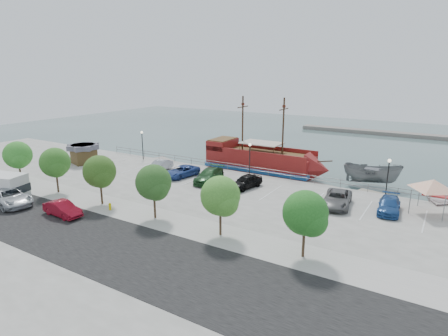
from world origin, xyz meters
The scene contains 32 objects.
ground centered at (0.00, 0.00, -1.00)m, with size 160.00×160.00×0.00m, color #354D4A.
land_slab centered at (0.00, -21.00, -0.60)m, with size 100.00×58.00×1.20m, color gray.
street centered at (0.00, -16.00, 0.01)m, with size 100.00×8.00×0.04m, color black.
sidewalk centered at (0.00, -10.00, 0.01)m, with size 100.00×4.00×0.05m, color #A19E98.
seawall_railing centered at (0.00, 7.80, 0.53)m, with size 50.00×0.06×1.00m.
far_shore centered at (10.00, 55.00, -0.60)m, with size 40.00×3.00×0.80m, color slate.
pirate_ship centered at (0.16, 11.68, 0.85)m, with size 17.57×4.94×11.06m.
patrol_boat centered at (13.32, 13.68, 0.33)m, with size 2.59×6.88×2.66m, color slate.
speedboat centered at (21.26, 10.18, -0.26)m, with size 5.09×7.13×1.48m, color silver.
dock_west centered at (-15.49, 9.20, -0.79)m, with size 7.31×2.09×0.42m, color gray.
dock_mid centered at (9.37, 9.20, -0.81)m, with size 6.64×1.90×0.38m, color gray.
dock_east centered at (15.94, 9.20, -0.80)m, with size 7.00×2.00×0.40m, color gray.
shed centered at (-23.59, 0.33, 1.46)m, with size 4.18×4.18×2.73m.
canopy_tent centered at (20.21, 4.34, 3.30)m, with size 5.34×5.34×3.79m.
street_van centered at (-15.68, -15.01, 0.83)m, with size 2.75×5.96×1.66m, color #B3B9BE.
street_sedan centered at (-8.59, -14.06, 0.69)m, with size 1.47×4.21×1.39m, color maroon.
fire_hydrant centered at (-5.98, -10.80, 0.40)m, with size 0.26×0.26×0.74m.
lamp_post_left centered at (-18.00, 6.50, 2.94)m, with size 0.36×0.36×4.28m.
lamp_post_mid centered at (0.00, 6.50, 2.94)m, with size 0.36×0.36×4.28m.
lamp_post_right centered at (16.00, 6.50, 2.94)m, with size 0.36×0.36×4.28m.
tree_a centered at (-21.85, -10.07, 3.30)m, with size 3.30×3.20×5.00m.
tree_b centered at (-14.85, -10.07, 3.30)m, with size 3.30×3.20×5.00m.
tree_c centered at (-7.85, -10.07, 3.30)m, with size 3.30×3.20×5.00m.
tree_d centered at (-0.85, -10.07, 3.30)m, with size 3.30×3.20×5.00m.
tree_e centered at (6.15, -10.07, 3.30)m, with size 3.30×3.20×5.00m.
tree_f centered at (13.15, -10.07, 3.30)m, with size 3.30×3.20×5.00m.
parked_car_b centered at (-11.43, 2.68, 0.71)m, with size 1.51×4.32×1.42m, color #9BA1A8.
parked_car_c centered at (-7.26, 2.03, 0.69)m, with size 2.28×4.94×1.37m, color navy.
parked_car_d centered at (-3.06, 1.94, 0.79)m, with size 2.22×5.47×1.59m, color #1C4620.
parked_car_e centered at (1.81, 2.19, 0.76)m, with size 1.79×4.46×1.52m, color black.
parked_car_g centered at (12.24, 1.75, 0.75)m, with size 2.48×5.38×1.49m, color #5C5C5C.
parked_car_h centered at (16.89, 2.66, 0.68)m, with size 1.92×4.72×1.37m, color navy.
Camera 1 is at (20.91, -33.81, 13.08)m, focal length 30.00 mm.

